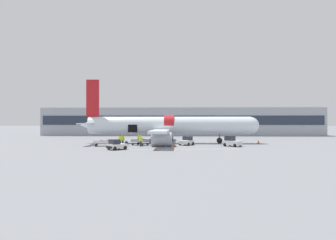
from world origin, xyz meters
name	(u,v)px	position (x,y,z in m)	size (l,w,h in m)	color
ground_plane	(182,145)	(0.00, 0.00, 0.00)	(500.00, 500.00, 0.00)	slate
apron_marking_line	(175,149)	(-1.04, -7.99, 0.00)	(19.23, 2.28, 0.01)	silver
terminal_strip	(181,122)	(0.00, 37.47, 4.05)	(81.25, 9.17, 8.10)	#9EA3AD
airplane	(166,126)	(-2.91, 4.37, 3.20)	(33.68, 28.56, 12.03)	silver
baggage_tug_lead	(116,145)	(-9.57, -8.89, 0.65)	(3.02, 2.99, 1.50)	silver
baggage_tug_mid	(187,141)	(0.80, -0.05, 0.65)	(2.77, 3.09, 1.51)	silver
baggage_tug_rear	(232,142)	(8.10, -2.41, 0.73)	(3.14, 3.19, 1.72)	silver
baggage_cart_loading	(141,142)	(-7.08, -0.53, 0.57)	(3.69, 2.76, 1.13)	#999BA0
baggage_cart_queued	(104,143)	(-13.06, -2.55, 0.50)	(4.02, 2.59, 1.03)	silver
ground_crew_loader_a	(123,140)	(-10.29, -0.20, 0.92)	(0.61, 0.42, 1.76)	#2D2D33
ground_crew_loader_b	(141,141)	(-6.75, -3.17, 0.93)	(0.57, 0.55, 1.76)	#2D2D33
ground_crew_driver	(120,140)	(-10.32, -2.19, 0.96)	(0.64, 0.52, 1.83)	#2D2D33
ground_crew_supervisor	(139,139)	(-7.76, 2.02, 0.97)	(0.64, 0.53, 1.85)	#2D2D33
suitcase_on_tarmac_upright	(126,144)	(-9.56, -1.09, 0.24)	(0.44, 0.34, 0.58)	#14472D
suitcase_on_tarmac_spare	(126,144)	(-9.25, -2.46, 0.36)	(0.49, 0.19, 0.83)	#1E2347
safety_cone_nose	(258,142)	(14.10, 3.99, 0.34)	(0.61, 0.61, 0.72)	black
safety_cone_engine_left	(156,148)	(-3.81, -9.64, 0.31)	(0.49, 0.49, 0.66)	black
safety_cone_wingtip	(175,145)	(-1.19, -3.28, 0.33)	(0.55, 0.55, 0.69)	black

